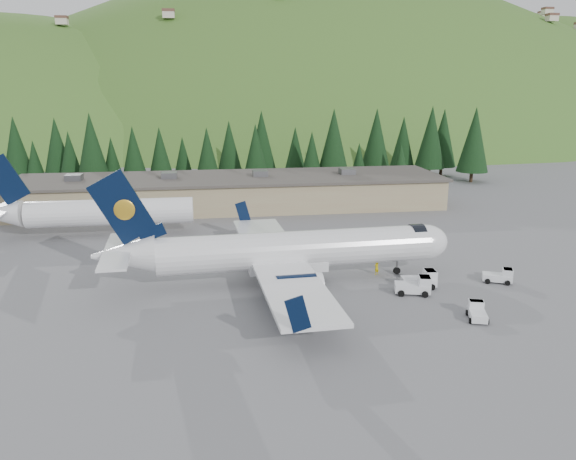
# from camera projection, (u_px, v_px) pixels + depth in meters

# --- Properties ---
(ground) EXTENTS (600.00, 600.00, 0.00)m
(ground) POSITION_uv_depth(u_px,v_px,m) (296.00, 281.00, 59.23)
(ground) COLOR slate
(airliner) EXTENTS (37.33, 34.99, 12.40)m
(airliner) POSITION_uv_depth(u_px,v_px,m) (286.00, 251.00, 58.19)
(airliner) COLOR white
(airliner) RESTS_ON ground
(second_airliner) EXTENTS (27.50, 11.00, 10.05)m
(second_airliner) POSITION_uv_depth(u_px,v_px,m) (89.00, 212.00, 75.92)
(second_airliner) COLOR white
(second_airliner) RESTS_ON ground
(baggage_tug_a) EXTENTS (3.75, 2.76, 1.83)m
(baggage_tug_a) POSITION_uv_depth(u_px,v_px,m) (416.00, 286.00, 55.36)
(baggage_tug_a) COLOR silver
(baggage_tug_a) RESTS_ON ground
(baggage_tug_b) EXTENTS (3.27, 2.63, 1.56)m
(baggage_tug_b) POSITION_uv_depth(u_px,v_px,m) (500.00, 276.00, 58.57)
(baggage_tug_b) COLOR silver
(baggage_tug_b) RESTS_ON ground
(baggage_tug_c) EXTENTS (2.25, 2.99, 1.44)m
(baggage_tug_c) POSITION_uv_depth(u_px,v_px,m) (477.00, 312.00, 49.54)
(baggage_tug_c) COLOR silver
(baggage_tug_c) RESTS_ON ground
(terminal_building) EXTENTS (71.00, 17.00, 6.10)m
(terminal_building) POSITION_uv_depth(u_px,v_px,m) (231.00, 192.00, 94.23)
(terminal_building) COLOR #988060
(terminal_building) RESTS_ON ground
(baggage_tug_d) EXTENTS (3.53, 2.32, 1.81)m
(baggage_tug_d) POSITION_uv_depth(u_px,v_px,m) (422.00, 280.00, 57.20)
(baggage_tug_d) COLOR silver
(baggage_tug_d) RESTS_ON ground
(ramp_worker) EXTENTS (0.72, 0.67, 1.66)m
(ramp_worker) POSITION_uv_depth(u_px,v_px,m) (377.00, 267.00, 60.97)
(ramp_worker) COLOR #DEBD08
(ramp_worker) RESTS_ON ground
(tree_line) EXTENTS (111.59, 19.61, 14.43)m
(tree_line) POSITION_uv_depth(u_px,v_px,m) (259.00, 147.00, 114.82)
(tree_line) COLOR black
(tree_line) RESTS_ON ground
(hills) EXTENTS (614.00, 330.00, 300.00)m
(hills) POSITION_uv_depth(u_px,v_px,m) (334.00, 292.00, 286.19)
(hills) COLOR #3B5B1E
(hills) RESTS_ON ground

